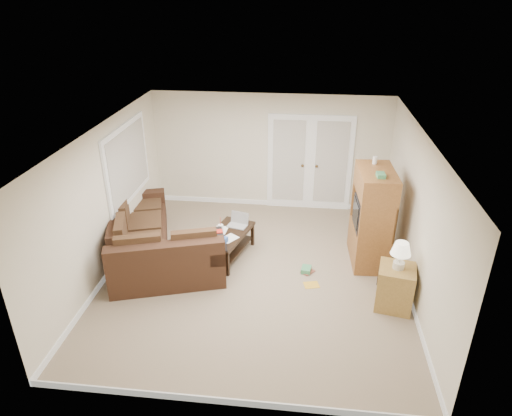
# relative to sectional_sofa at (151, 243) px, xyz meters

# --- Properties ---
(floor) EXTENTS (5.50, 5.50, 0.00)m
(floor) POSITION_rel_sectional_sofa_xyz_m (1.90, -0.24, -0.34)
(floor) COLOR gray
(floor) RESTS_ON ground
(ceiling) EXTENTS (5.00, 5.50, 0.02)m
(ceiling) POSITION_rel_sectional_sofa_xyz_m (1.90, -0.24, 2.16)
(ceiling) COLOR white
(ceiling) RESTS_ON wall_back
(wall_left) EXTENTS (0.02, 5.50, 2.50)m
(wall_left) POSITION_rel_sectional_sofa_xyz_m (-0.60, -0.24, 0.91)
(wall_left) COLOR silver
(wall_left) RESTS_ON floor
(wall_right) EXTENTS (0.02, 5.50, 2.50)m
(wall_right) POSITION_rel_sectional_sofa_xyz_m (4.40, -0.24, 0.91)
(wall_right) COLOR silver
(wall_right) RESTS_ON floor
(wall_back) EXTENTS (5.00, 0.02, 2.50)m
(wall_back) POSITION_rel_sectional_sofa_xyz_m (1.90, 2.51, 0.91)
(wall_back) COLOR silver
(wall_back) RESTS_ON floor
(wall_front) EXTENTS (5.00, 0.02, 2.50)m
(wall_front) POSITION_rel_sectional_sofa_xyz_m (1.90, -2.99, 0.91)
(wall_front) COLOR silver
(wall_front) RESTS_ON floor
(baseboards) EXTENTS (5.00, 5.50, 0.10)m
(baseboards) POSITION_rel_sectional_sofa_xyz_m (1.90, -0.24, -0.29)
(baseboards) COLOR silver
(baseboards) RESTS_ON floor
(french_doors) EXTENTS (1.80, 0.05, 2.13)m
(french_doors) POSITION_rel_sectional_sofa_xyz_m (2.75, 2.48, 0.69)
(french_doors) COLOR silver
(french_doors) RESTS_ON floor
(window_left) EXTENTS (0.05, 1.92, 1.42)m
(window_left) POSITION_rel_sectional_sofa_xyz_m (-0.57, 0.76, 1.21)
(window_left) COLOR silver
(window_left) RESTS_ON wall_left
(sectional_sofa) EXTENTS (2.63, 2.98, 0.88)m
(sectional_sofa) POSITION_rel_sectional_sofa_xyz_m (0.00, 0.00, 0.00)
(sectional_sofa) COLOR #3C2417
(sectional_sofa) RESTS_ON floor
(coffee_table) EXTENTS (0.89, 1.30, 0.81)m
(coffee_table) POSITION_rel_sectional_sofa_xyz_m (1.34, 0.27, -0.08)
(coffee_table) COLOR black
(coffee_table) RESTS_ON floor
(tv_armoire) EXTENTS (0.64, 1.10, 1.85)m
(tv_armoire) POSITION_rel_sectional_sofa_xyz_m (3.84, 0.44, 0.53)
(tv_armoire) COLOR brown
(tv_armoire) RESTS_ON floor
(side_cabinet) EXTENTS (0.62, 0.62, 1.13)m
(side_cabinet) POSITION_rel_sectional_sofa_xyz_m (4.10, -0.86, 0.06)
(side_cabinet) COLOR #A17C3B
(side_cabinet) RESTS_ON floor
(space_heater) EXTENTS (0.15, 0.13, 0.33)m
(space_heater) POSITION_rel_sectional_sofa_xyz_m (3.94, 1.95, -0.18)
(space_heater) COLOR white
(space_heater) RESTS_ON floor
(floor_magazine) EXTENTS (0.29, 0.25, 0.01)m
(floor_magazine) POSITION_rel_sectional_sofa_xyz_m (2.85, -0.46, -0.34)
(floor_magazine) COLOR gold
(floor_magazine) RESTS_ON floor
(floor_greenbox) EXTENTS (0.19, 0.23, 0.08)m
(floor_greenbox) POSITION_rel_sectional_sofa_xyz_m (2.76, -0.08, -0.30)
(floor_greenbox) COLOR #418F5B
(floor_greenbox) RESTS_ON floor
(floor_book) EXTENTS (0.27, 0.28, 0.02)m
(floor_book) POSITION_rel_sectional_sofa_xyz_m (2.72, -0.04, -0.33)
(floor_book) COLOR brown
(floor_book) RESTS_ON floor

